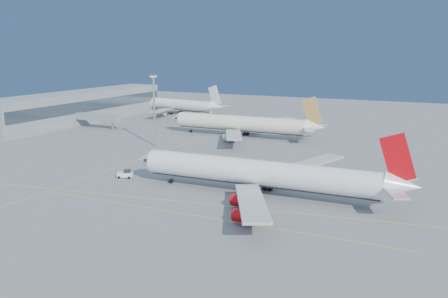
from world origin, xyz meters
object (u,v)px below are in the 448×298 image
at_px(airliner_virgin, 264,174).
at_px(pushback_tug, 125,174).
at_px(airliner_third, 177,104).
at_px(airliner_etihad, 243,124).
at_px(light_mast, 154,104).

height_order(airliner_virgin, pushback_tug, airliner_virgin).
relative_size(airliner_third, pushback_tug, 13.55).
xyz_separation_m(airliner_third, pushback_tug, (58.59, -126.21, -4.05)).
distance_m(airliner_third, pushback_tug, 139.21).
bearing_deg(airliner_etihad, airliner_virgin, -62.59).
bearing_deg(pushback_tug, light_mast, 92.61).
distance_m(airliner_virgin, light_mast, 73.72).
height_order(airliner_virgin, airliner_third, airliner_virgin).
xyz_separation_m(airliner_virgin, light_mast, (-59.70, 42.04, 10.11)).
distance_m(airliner_etihad, pushback_tug, 75.16).
relative_size(airliner_third, light_mast, 2.38).
bearing_deg(pushback_tug, airliner_third, 94.56).
relative_size(pushback_tug, light_mast, 0.18).
distance_m(airliner_virgin, pushback_tug, 41.74).
bearing_deg(airliner_third, airliner_etihad, -29.46).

